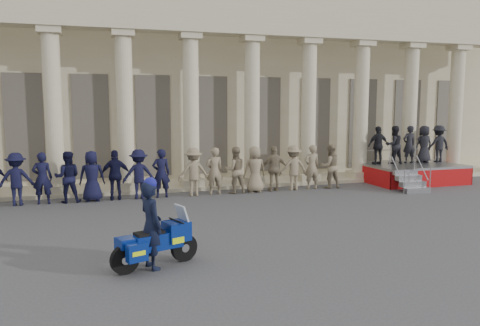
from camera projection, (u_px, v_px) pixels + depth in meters
name	position (u px, v px, depth m)	size (l,w,h in m)	color
ground	(202.00, 248.00, 11.32)	(90.00, 90.00, 0.00)	#3E3E40
building	(142.00, 85.00, 24.78)	(40.00, 12.50, 9.00)	#BFB28F
officer_rank	(108.00, 175.00, 16.96)	(18.65, 0.69, 1.84)	black
reviewing_stand	(412.00, 152.00, 21.04)	(4.25, 3.99, 2.54)	gray
motorcycle	(156.00, 242.00, 9.93)	(1.92, 1.11, 1.28)	black
rider	(151.00, 224.00, 9.81)	(0.65, 0.79, 1.96)	black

